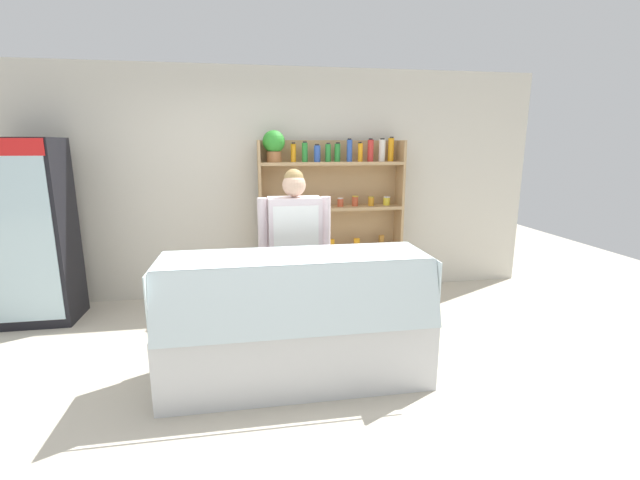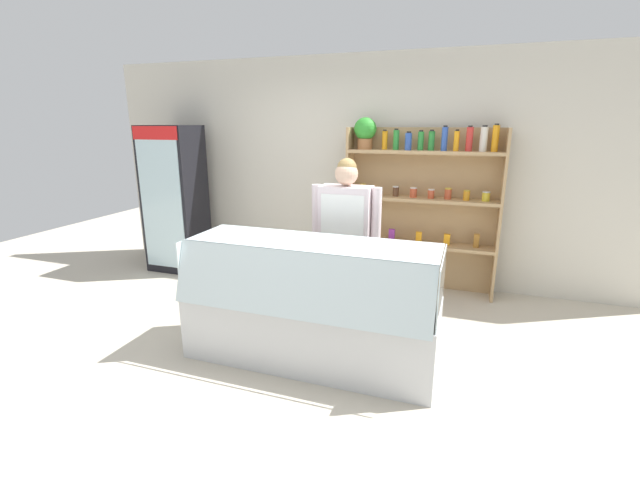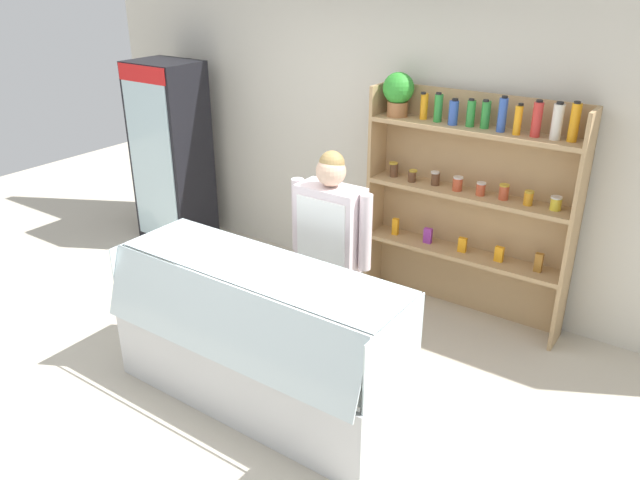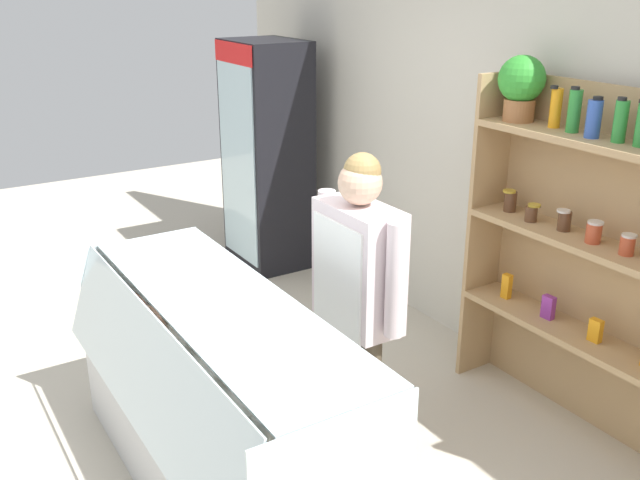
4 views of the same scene
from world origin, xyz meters
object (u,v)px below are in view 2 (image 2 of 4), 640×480
drinks_fridge (175,199)px  shop_clerk (345,229)px  shelving_unit (417,195)px  deli_display_case (311,323)px

drinks_fridge → shop_clerk: (2.58, -0.87, 0.01)m
drinks_fridge → shelving_unit: size_ratio=0.96×
shop_clerk → shelving_unit: bearing=66.6°
deli_display_case → shop_clerk: 0.98m
shop_clerk → deli_display_case: bearing=-96.4°
drinks_fridge → shop_clerk: size_ratio=1.17×
drinks_fridge → deli_display_case: (2.50, -1.60, -0.63)m
shelving_unit → deli_display_case: (-0.59, -1.91, -0.81)m
deli_display_case → shop_clerk: (0.08, 0.73, 0.64)m
drinks_fridge → shop_clerk: bearing=-18.6°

